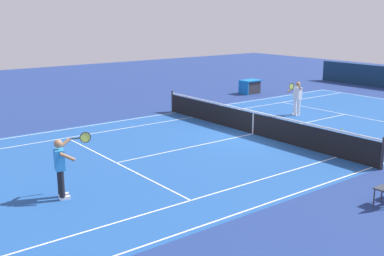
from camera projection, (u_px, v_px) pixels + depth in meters
The scene contains 8 objects.
ground_plane at pixel (253, 134), 19.47m from camera, with size 60.00×60.00×0.00m, color navy.
court_slab at pixel (253, 134), 19.47m from camera, with size 24.20×11.40×0.00m, color #1E4C93.
court_line_markings at pixel (253, 134), 19.47m from camera, with size 23.85×11.05×0.01m.
tennis_net at pixel (253, 122), 19.35m from camera, with size 0.10×11.70×1.08m.
tennis_player_near at pixel (61, 165), 12.46m from camera, with size 1.16×0.76×1.70m.
tennis_player_far at pixel (297, 97), 22.87m from camera, with size 1.10×0.78×1.70m.
tennis_ball at pixel (342, 129), 20.22m from camera, with size 0.07×0.07×0.07m, color #CCE01E.
equipment_cart_tarped at pixel (250, 87), 29.28m from camera, with size 1.25×0.84×0.85m.
Camera 1 is at (13.50, 13.40, 4.85)m, focal length 43.80 mm.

